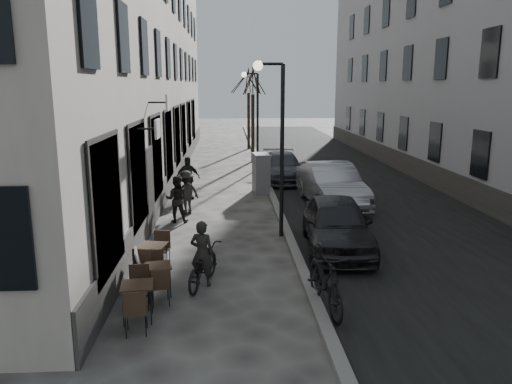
{
  "coord_description": "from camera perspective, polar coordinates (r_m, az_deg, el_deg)",
  "views": [
    {
      "loc": [
        -1.55,
        -8.25,
        4.42
      ],
      "look_at": [
        -0.87,
        3.94,
        1.8
      ],
      "focal_mm": 35.0,
      "sensor_mm": 36.0,
      "label": 1
    }
  ],
  "objects": [
    {
      "name": "building_right",
      "position": [
        27.34,
        21.9,
        18.81
      ],
      "size": [
        4.0,
        35.0,
        16.0
      ],
      "primitive_type": "cube",
      "color": "gray",
      "rests_on": "ground"
    },
    {
      "name": "ground",
      "position": [
        9.49,
        6.84,
        -15.75
      ],
      "size": [
        120.0,
        120.0,
        0.0
      ],
      "primitive_type": "plane",
      "color": "#393633",
      "rests_on": "ground"
    },
    {
      "name": "car_near",
      "position": [
        13.77,
        9.24,
        -3.62
      ],
      "size": [
        2.05,
        4.38,
        1.45
      ],
      "primitive_type": "imported",
      "rotation": [
        0.0,
        0.0,
        -0.08
      ],
      "color": "black",
      "rests_on": "ground"
    },
    {
      "name": "tree_near",
      "position": [
        29.29,
        -0.37,
        12.59
      ],
      "size": [
        2.4,
        2.4,
        5.7
      ],
      "color": "black",
      "rests_on": "ground"
    },
    {
      "name": "kerb",
      "position": [
        24.7,
        0.92,
        1.95
      ],
      "size": [
        0.25,
        60.0,
        0.12
      ],
      "primitive_type": "cube",
      "color": "slate",
      "rests_on": "ground"
    },
    {
      "name": "pedestrian_far",
      "position": [
        19.81,
        -7.82,
        1.59
      ],
      "size": [
        1.07,
        0.73,
        1.68
      ],
      "primitive_type": "imported",
      "rotation": [
        0.0,
        0.0,
        0.36
      ],
      "color": "black",
      "rests_on": "ground"
    },
    {
      "name": "car_mid",
      "position": [
        18.72,
        8.57,
        0.81
      ],
      "size": [
        2.04,
        4.93,
        1.59
      ],
      "primitive_type": "imported",
      "rotation": [
        0.0,
        0.0,
        0.08
      ],
      "color": "#9A9CA3",
      "rests_on": "ground"
    },
    {
      "name": "building_left",
      "position": [
        25.4,
        -14.11,
        19.87
      ],
      "size": [
        4.0,
        35.0,
        16.0
      ],
      "primitive_type": "cube",
      "color": "gray",
      "rests_on": "ground"
    },
    {
      "name": "moped",
      "position": [
        10.16,
        7.94,
        -9.84
      ],
      "size": [
        0.84,
        2.19,
        1.29
      ],
      "primitive_type": "imported",
      "rotation": [
        0.0,
        0.0,
        0.11
      ],
      "color": "black",
      "rests_on": "ground"
    },
    {
      "name": "bistro_set_b",
      "position": [
        11.01,
        -11.11,
        -9.49
      ],
      "size": [
        0.65,
        1.4,
        0.8
      ],
      "rotation": [
        0.0,
        0.0,
        0.21
      ],
      "color": "black",
      "rests_on": "ground"
    },
    {
      "name": "tree_far",
      "position": [
        35.28,
        -0.86,
        12.51
      ],
      "size": [
        2.4,
        2.4,
        5.7
      ],
      "color": "black",
      "rests_on": "ground"
    },
    {
      "name": "pedestrian_mid",
      "position": [
        17.49,
        -7.98,
        -0.05
      ],
      "size": [
        1.14,
        1.05,
        1.54
      ],
      "primitive_type": "imported",
      "rotation": [
        0.0,
        0.0,
        3.78
      ],
      "color": "#292724",
      "rests_on": "ground"
    },
    {
      "name": "sign_board",
      "position": [
        11.25,
        -12.9,
        -9.2
      ],
      "size": [
        0.42,
        0.6,
        0.96
      ],
      "rotation": [
        0.0,
        0.0,
        0.17
      ],
      "color": "black",
      "rests_on": "ground"
    },
    {
      "name": "pedestrian_near",
      "position": [
        16.52,
        -9.04,
        -0.81
      ],
      "size": [
        0.79,
        0.63,
        1.54
      ],
      "primitive_type": "imported",
      "rotation": [
        0.0,
        0.0,
        3.07
      ],
      "color": "black",
      "rests_on": "ground"
    },
    {
      "name": "streetlamp_far",
      "position": [
        26.32,
        -0.2,
        9.37
      ],
      "size": [
        0.9,
        0.28,
        5.09
      ],
      "color": "black",
      "rests_on": "ground"
    },
    {
      "name": "utility_cabinet",
      "position": [
        20.7,
        0.58,
        2.12
      ],
      "size": [
        0.71,
        1.16,
        1.66
      ],
      "primitive_type": "cube",
      "rotation": [
        0.0,
        0.0,
        0.09
      ],
      "color": "slate",
      "rests_on": "ground"
    },
    {
      "name": "car_far",
      "position": [
        23.56,
        3.06,
        2.88
      ],
      "size": [
        1.84,
        4.48,
        1.3
      ],
      "primitive_type": "imported",
      "rotation": [
        0.0,
        0.0,
        0.0
      ],
      "color": "#363940",
      "rests_on": "ground"
    },
    {
      "name": "bistro_set_a",
      "position": [
        9.96,
        -13.38,
        -11.75
      ],
      "size": [
        0.66,
        1.5,
        0.87
      ],
      "rotation": [
        0.0,
        0.0,
        0.11
      ],
      "color": "black",
      "rests_on": "ground"
    },
    {
      "name": "cyclist_rider",
      "position": [
        11.26,
        -6.18,
        -6.98
      ],
      "size": [
        0.63,
        0.5,
        1.5
      ],
      "primitive_type": "imported",
      "rotation": [
        0.0,
        0.0,
        2.85
      ],
      "color": "black",
      "rests_on": "ground"
    },
    {
      "name": "streetlamp_near",
      "position": [
        14.37,
        2.33,
        7.07
      ],
      "size": [
        0.9,
        0.28,
        5.09
      ],
      "color": "black",
      "rests_on": "ground"
    },
    {
      "name": "bicycle",
      "position": [
        11.36,
        -6.14,
        -8.37
      ],
      "size": [
        1.08,
        1.85,
        0.92
      ],
      "primitive_type": "imported",
      "rotation": [
        0.0,
        0.0,
        2.85
      ],
      "color": "black",
      "rests_on": "ground"
    },
    {
      "name": "road",
      "position": [
        25.24,
        9.21,
        1.88
      ],
      "size": [
        7.3,
        60.0,
        0.0
      ],
      "primitive_type": "cube",
      "color": "black",
      "rests_on": "ground"
    },
    {
      "name": "bistro_set_c",
      "position": [
        12.11,
        -11.7,
        -7.26
      ],
      "size": [
        0.71,
        1.55,
        0.89
      ],
      "rotation": [
        0.0,
        0.0,
        -0.19
      ],
      "color": "black",
      "rests_on": "ground"
    }
  ]
}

